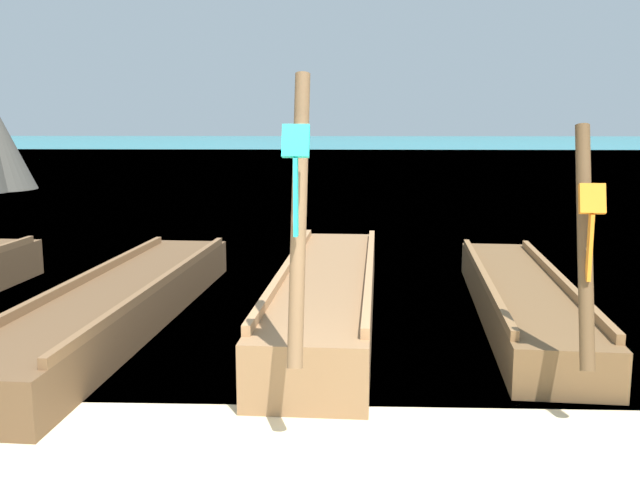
# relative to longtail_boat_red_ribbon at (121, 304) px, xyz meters

# --- Properties ---
(sea_water) EXTENTS (120.00, 120.00, 0.00)m
(sea_water) POSITION_rel_longtail_boat_red_ribbon_xyz_m (2.43, 57.63, -0.27)
(sea_water) COLOR teal
(sea_water) RESTS_ON ground
(longtail_boat_red_ribbon) EXTENTS (1.47, 6.88, 2.58)m
(longtail_boat_red_ribbon) POSITION_rel_longtail_boat_red_ribbon_xyz_m (0.00, 0.00, 0.00)
(longtail_boat_red_ribbon) COLOR brown
(longtail_boat_red_ribbon) RESTS_ON ground
(longtail_boat_turquoise_ribbon) EXTENTS (1.38, 6.54, 2.83)m
(longtail_boat_turquoise_ribbon) POSITION_rel_longtail_boat_red_ribbon_xyz_m (2.50, 0.32, 0.06)
(longtail_boat_turquoise_ribbon) COLOR olive
(longtail_boat_turquoise_ribbon) RESTS_ON ground
(longtail_boat_orange_ribbon) EXTENTS (1.44, 6.10, 2.43)m
(longtail_boat_orange_ribbon) POSITION_rel_longtail_boat_red_ribbon_xyz_m (4.91, 0.49, -0.01)
(longtail_boat_orange_ribbon) COLOR brown
(longtail_boat_orange_ribbon) RESTS_ON ground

